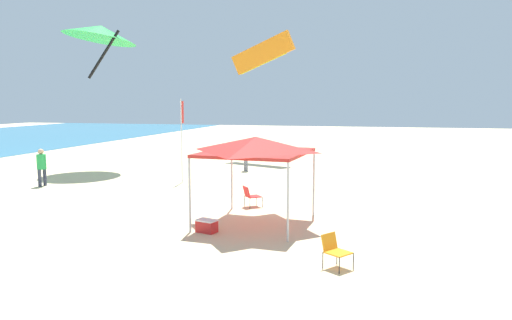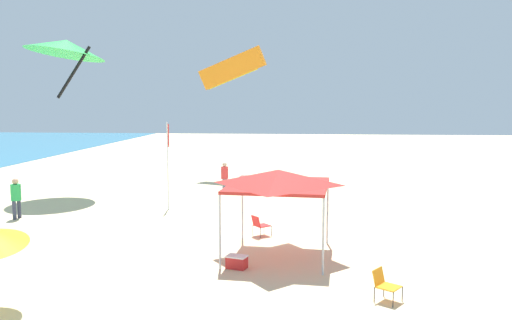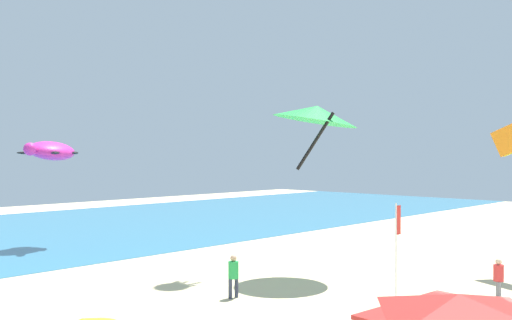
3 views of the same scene
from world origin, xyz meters
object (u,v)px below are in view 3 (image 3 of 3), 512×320
Objects in this scene: person_beachcomber at (233,273)px; kite_turtle_magenta at (51,151)px; canopy_tent at (459,307)px; banner_flag at (397,247)px; kite_delta_green at (316,114)px; person_far_stroller at (499,276)px.

person_beachcomber is 18.84m from kite_turtle_magenta.
canopy_tent is 8.91m from banner_flag.
banner_flag is (6.95, 5.57, -0.10)m from canopy_tent.
person_beachcomber is 0.44× the size of kite_turtle_magenta.
kite_turtle_magenta is (-4.83, 17.89, -1.75)m from kite_delta_green.
canopy_tent is at bearing 60.15° from kite_turtle_magenta.
person_far_stroller is 10.90m from person_beachcomber.
canopy_tent is at bearing -141.29° from banner_flag.
kite_turtle_magenta is at bearing 93.95° from banner_flag.
banner_flag is 1.01× the size of kite_turtle_magenta.
kite_delta_green is 18.61m from kite_turtle_magenta.
banner_flag is 8.93m from kite_delta_green.
canopy_tent is 0.92× the size of kite_turtle_magenta.
banner_flag is at bearing 74.17° from kite_turtle_magenta.
kite_turtle_magenta is (-1.67, 24.18, 3.75)m from banner_flag.
kite_delta_green is at bearing 63.32° from banner_flag.
kite_delta_green reaches higher than kite_turtle_magenta.
person_far_stroller is (11.61, 3.57, -1.59)m from canopy_tent.
kite_turtle_magenta is at bearing -86.21° from person_beachcomber.
kite_delta_green reaches higher than canopy_tent.
canopy_tent is 2.20× the size of person_far_stroller.
kite_delta_green is at bearing -171.20° from person_beachcomber.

